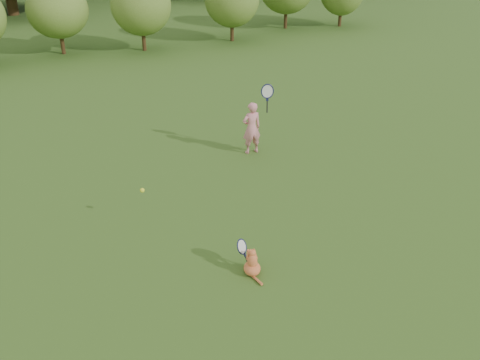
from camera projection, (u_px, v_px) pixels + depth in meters
ground at (253, 242)px, 8.52m from camera, size 100.00×100.00×0.00m
shrub_row at (59, 16)px, 17.95m from camera, size 28.00×3.00×2.80m
child at (252, 127)px, 11.29m from camera, size 0.63×0.37×1.70m
cat at (252, 261)px, 7.71m from camera, size 0.41×0.65×0.56m
tennis_ball at (142, 190)px, 8.75m from camera, size 0.08×0.08×0.08m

